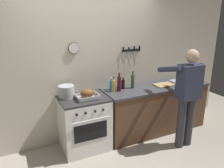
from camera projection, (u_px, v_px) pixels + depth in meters
wall_back at (88, 67)px, 3.83m from camera, size 6.00×0.13×2.60m
counter_block at (155, 108)px, 4.28m from camera, size 2.03×0.65×0.90m
stove at (84, 123)px, 3.68m from camera, size 0.76×0.67×0.90m
person_cook at (187, 93)px, 3.62m from camera, size 0.51×0.63×1.66m
roasting_pan at (87, 95)px, 3.49m from camera, size 0.35×0.26×0.16m
stock_pot at (66, 92)px, 3.53m from camera, size 0.25×0.25×0.20m
cutting_board at (164, 85)px, 4.16m from camera, size 0.36×0.24×0.02m
bottle_hot_sauce at (119, 85)px, 3.96m from camera, size 0.05×0.05×0.18m
bottle_wine_red at (119, 83)px, 3.82m from camera, size 0.07×0.07×0.32m
bottle_cooking_oil at (114, 85)px, 3.81m from camera, size 0.07×0.07×0.26m
bottle_olive_oil at (133, 81)px, 3.98m from camera, size 0.06×0.06×0.31m
bottle_soy_sauce at (123, 84)px, 3.95m from camera, size 0.06×0.06×0.21m
bottle_dish_soap at (112, 85)px, 3.90m from camera, size 0.07×0.07×0.22m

